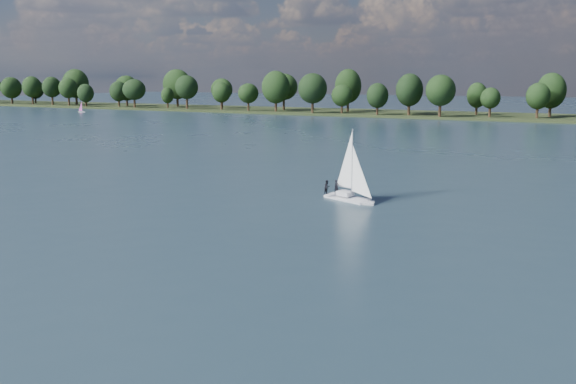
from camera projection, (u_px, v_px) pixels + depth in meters
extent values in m
plane|color=#233342|center=(389.00, 151.00, 120.07)|extent=(700.00, 700.00, 0.00)
cube|color=black|center=(496.00, 117.00, 217.83)|extent=(660.00, 40.00, 1.50)
cube|color=silver|center=(348.00, 200.00, 72.33)|extent=(6.64, 4.20, 0.76)
cube|color=silver|center=(348.00, 194.00, 72.20)|extent=(2.19, 1.79, 0.47)
cylinder|color=silver|center=(349.00, 162.00, 71.56)|extent=(0.11, 0.11, 7.59)
imported|color=black|center=(337.00, 187.00, 73.05)|extent=(0.63, 0.71, 1.64)
imported|color=black|center=(327.00, 187.00, 72.95)|extent=(0.85, 0.96, 1.64)
cube|color=white|center=(82.00, 112.00, 249.90)|extent=(3.00, 1.79, 0.45)
cylinder|color=silver|center=(82.00, 106.00, 249.50)|extent=(0.08, 0.08, 4.01)
cube|color=#5D6062|center=(62.00, 107.00, 288.05)|extent=(4.22, 2.50, 0.50)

